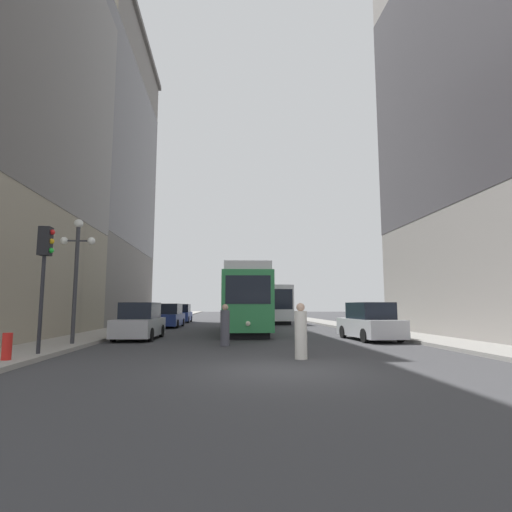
% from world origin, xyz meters
% --- Properties ---
extents(ground_plane, '(200.00, 200.00, 0.00)m').
position_xyz_m(ground_plane, '(0.00, 0.00, 0.00)').
color(ground_plane, '#38383A').
extents(sidewalk_left, '(2.59, 120.00, 0.15)m').
position_xyz_m(sidewalk_left, '(-8.24, 40.00, 0.07)').
color(sidewalk_left, gray).
rests_on(sidewalk_left, ground).
extents(sidewalk_right, '(2.59, 120.00, 0.15)m').
position_xyz_m(sidewalk_right, '(8.24, 40.00, 0.07)').
color(sidewalk_right, gray).
rests_on(sidewalk_right, ground).
extents(streetcar, '(3.18, 12.73, 3.89)m').
position_xyz_m(streetcar, '(-0.00, 15.36, 2.10)').
color(streetcar, black).
rests_on(streetcar, ground).
extents(transit_bus, '(2.59, 12.39, 3.45)m').
position_xyz_m(transit_bus, '(3.26, 29.61, 1.95)').
color(transit_bus, black).
rests_on(transit_bus, ground).
extents(parked_car_left_near, '(1.94, 4.94, 1.82)m').
position_xyz_m(parked_car_left_near, '(-5.64, 30.64, 0.84)').
color(parked_car_left_near, black).
rests_on(parked_car_left_near, ground).
extents(parked_car_left_mid, '(2.02, 4.43, 1.82)m').
position_xyz_m(parked_car_left_mid, '(-5.64, 10.23, 0.84)').
color(parked_car_left_mid, black).
rests_on(parked_car_left_mid, ground).
extents(parked_car_right_far, '(2.08, 4.51, 1.82)m').
position_xyz_m(parked_car_right_far, '(5.64, 8.80, 0.84)').
color(parked_car_right_far, black).
rests_on(parked_car_right_far, ground).
extents(parked_car_left_far, '(2.05, 4.91, 1.82)m').
position_xyz_m(parked_car_left_far, '(-5.64, 21.49, 0.84)').
color(parked_car_left_far, black).
rests_on(parked_car_left_far, ground).
extents(pedestrian_crossing_near, '(0.39, 0.39, 1.75)m').
position_xyz_m(pedestrian_crossing_near, '(0.95, 2.21, 0.81)').
color(pedestrian_crossing_near, beige).
rests_on(pedestrian_crossing_near, ground).
extents(pedestrian_crossing_far, '(0.39, 0.39, 1.73)m').
position_xyz_m(pedestrian_crossing_far, '(-1.41, 6.54, 0.80)').
color(pedestrian_crossing_far, '#4C4C56').
rests_on(pedestrian_crossing_far, ground).
extents(traffic_light_near_left, '(0.47, 0.36, 4.09)m').
position_xyz_m(traffic_light_near_left, '(-7.33, 3.04, 3.30)').
color(traffic_light_near_left, '#232328').
rests_on(traffic_light_near_left, sidewalk_left).
extents(lamp_post_left_near, '(1.41, 0.36, 5.10)m').
position_xyz_m(lamp_post_left_near, '(-7.54, 6.52, 3.53)').
color(lamp_post_left_near, '#333338').
rests_on(lamp_post_left_near, sidewalk_left).
extents(fire_hydrant, '(0.26, 0.26, 0.75)m').
position_xyz_m(fire_hydrant, '(-7.56, 1.57, 0.53)').
color(fire_hydrant, red).
rests_on(fire_hydrant, sidewalk_left).
extents(building_left_midblock, '(12.09, 23.87, 28.16)m').
position_xyz_m(building_left_midblock, '(-15.27, 24.43, 14.52)').
color(building_left_midblock, slate).
rests_on(building_left_midblock, ground).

